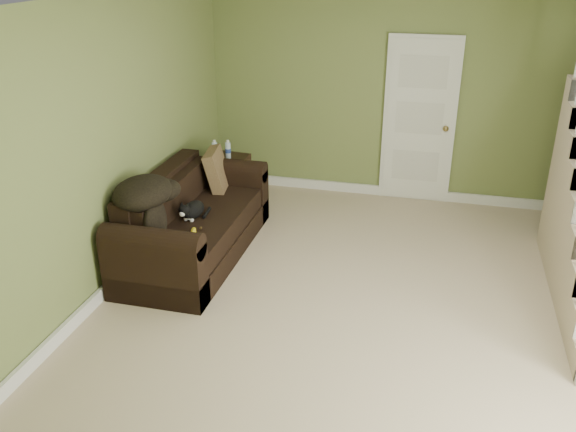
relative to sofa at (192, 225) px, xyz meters
The scene contains 14 objects.
floor 2.13m from the sofa, 16.64° to the right, with size 5.00×5.50×0.01m, color tan.
ceiling 3.10m from the sofa, 16.64° to the right, with size 5.00×5.50×0.01m, color white.
wall_back 3.10m from the sofa, 46.79° to the left, with size 5.00×0.04×2.60m, color olive.
wall_front 4.03m from the sofa, 58.97° to the right, with size 5.00×0.04×2.60m, color olive.
wall_left 1.24m from the sofa, 128.69° to the right, with size 0.04×5.50×2.60m, color olive.
baseboard_back 2.94m from the sofa, 46.39° to the left, with size 5.00×0.04×0.12m, color white.
baseboard_left 0.80m from the sofa, 126.91° to the right, with size 0.04×5.50×0.12m, color white.
door 3.06m from the sofa, 44.81° to the left, with size 0.86×0.12×2.02m.
sofa is the anchor object (origin of this frame).
side_table 1.32m from the sofa, 95.10° to the left, with size 0.56×0.56×0.84m.
cat 0.26m from the sofa, 58.00° to the right, with size 0.22×0.47×0.23m.
banana 0.53m from the sofa, 64.20° to the right, with size 0.05×0.18×0.05m, color yellow.
throw_pillow 0.83m from the sofa, 89.01° to the left, with size 0.12×0.48×0.48m, color #45311B.
throw_blanket 0.81m from the sofa, 110.94° to the right, with size 0.50×0.66×0.28m, color black.
Camera 1 is at (0.35, -4.63, 2.97)m, focal length 38.00 mm.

